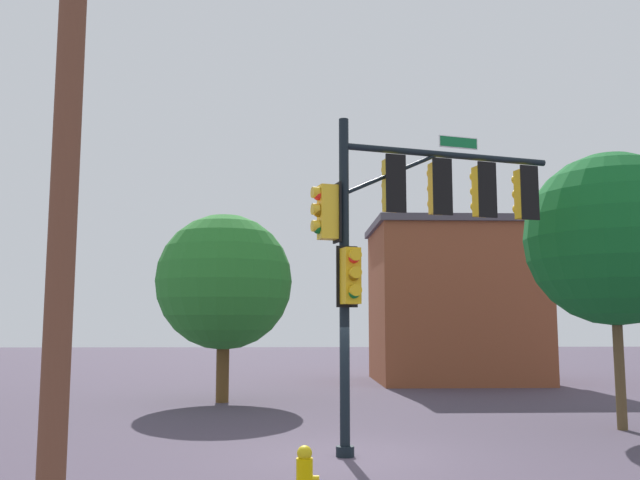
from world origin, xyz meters
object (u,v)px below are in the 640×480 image
utility_pole (68,105)px  fire_hydrant (305,475)px  tree_near (224,282)px  tree_mid (613,239)px  brick_building (454,302)px  signal_pole_assembly (409,219)px

utility_pole → fire_hydrant: utility_pole is taller
tree_near → fire_hydrant: bearing=-78.7°
utility_pole → tree_near: (-0.19, 16.34, -0.71)m
utility_pole → fire_hydrant: 6.09m
tree_mid → fire_hydrant: bearing=-140.1°
tree_mid → brick_building: (-0.87, 13.61, -1.15)m
fire_hydrant → utility_pole: bearing=-122.4°
signal_pole_assembly → fire_hydrant: size_ratio=8.16×
utility_pole → fire_hydrant: bearing=57.6°
signal_pole_assembly → tree_mid: 6.21m
signal_pole_assembly → fire_hydrant: signal_pole_assembly is taller
brick_building → signal_pole_assembly: bearing=-106.2°
fire_hydrant → tree_near: 13.39m
fire_hydrant → tree_mid: (7.83, 6.55, 4.28)m
fire_hydrant → tree_mid: tree_mid is taller
tree_mid → brick_building: bearing=93.7°
signal_pole_assembly → tree_mid: tree_mid is taller
signal_pole_assembly → tree_near: (-4.76, 8.80, -0.80)m
fire_hydrant → brick_building: size_ratio=0.11×
fire_hydrant → brick_building: 21.55m
utility_pole → tree_mid: 14.42m
brick_building → utility_pole: bearing=-111.3°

